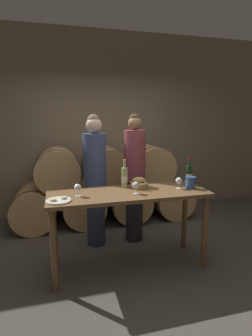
% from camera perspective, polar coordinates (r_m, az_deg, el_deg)
% --- Properties ---
extents(ground_plane, '(10.00, 10.00, 0.00)m').
position_cam_1_polar(ground_plane, '(3.33, 0.58, -20.51)').
color(ground_plane, '#4C473F').
extents(stone_wall_back, '(10.00, 0.12, 3.20)m').
position_cam_1_polar(stone_wall_back, '(4.83, -5.89, 9.38)').
color(stone_wall_back, '#7F705B').
rests_on(stone_wall_back, ground_plane).
extents(barrel_stack, '(2.98, 0.86, 1.28)m').
position_cam_1_polar(barrel_stack, '(4.44, -4.52, -3.98)').
color(barrel_stack, tan).
rests_on(barrel_stack, ground_plane).
extents(tasting_table, '(1.80, 0.62, 0.92)m').
position_cam_1_polar(tasting_table, '(3.00, 0.61, -7.64)').
color(tasting_table, brown).
rests_on(tasting_table, ground_plane).
extents(person_left, '(0.30, 0.30, 1.78)m').
position_cam_1_polar(person_left, '(3.52, -6.74, -2.38)').
color(person_left, '#2D334C').
rests_on(person_left, ground_plane).
extents(person_right, '(0.30, 0.30, 1.79)m').
position_cam_1_polar(person_right, '(3.63, 1.86, -1.92)').
color(person_right, '#232326').
rests_on(person_right, ground_plane).
extents(wine_bottle_red, '(0.07, 0.07, 0.34)m').
position_cam_1_polar(wine_bottle_red, '(3.33, 13.50, -1.49)').
color(wine_bottle_red, '#193819').
rests_on(wine_bottle_red, tasting_table).
extents(wine_bottle_white, '(0.07, 0.07, 0.34)m').
position_cam_1_polar(wine_bottle_white, '(3.11, -0.26, -2.07)').
color(wine_bottle_white, '#ADBC7F').
rests_on(wine_bottle_white, tasting_table).
extents(blue_crock, '(0.12, 0.12, 0.14)m').
position_cam_1_polar(blue_crock, '(3.17, 13.86, -2.99)').
color(blue_crock, '#335693').
rests_on(blue_crock, tasting_table).
extents(bread_basket, '(0.21, 0.21, 0.13)m').
position_cam_1_polar(bread_basket, '(3.11, 2.81, -3.44)').
color(bread_basket, tan).
rests_on(bread_basket, tasting_table).
extents(cheese_plate, '(0.25, 0.25, 0.04)m').
position_cam_1_polar(cheese_plate, '(2.72, -14.47, -6.85)').
color(cheese_plate, white).
rests_on(cheese_plate, tasting_table).
extents(wine_glass_far_left, '(0.08, 0.08, 0.13)m').
position_cam_1_polar(wine_glass_far_left, '(2.82, -10.48, -4.24)').
color(wine_glass_far_left, white).
rests_on(wine_glass_far_left, tasting_table).
extents(wine_glass_left, '(0.08, 0.08, 0.13)m').
position_cam_1_polar(wine_glass_left, '(2.86, 2.15, -3.83)').
color(wine_glass_left, white).
rests_on(wine_glass_left, tasting_table).
extents(wine_glass_center, '(0.08, 0.08, 0.13)m').
position_cam_1_polar(wine_glass_center, '(3.12, 11.44, -2.77)').
color(wine_glass_center, white).
rests_on(wine_glass_center, tasting_table).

